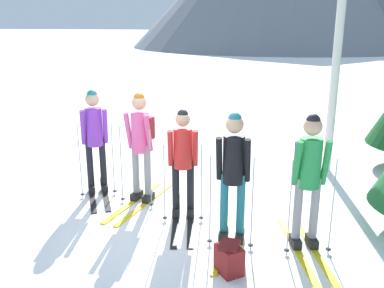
{
  "coord_description": "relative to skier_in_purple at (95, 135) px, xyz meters",
  "views": [
    {
      "loc": [
        2.08,
        -5.51,
        2.84
      ],
      "look_at": [
        0.24,
        0.43,
        1.05
      ],
      "focal_mm": 39.18,
      "sensor_mm": 36.0,
      "label": 1
    }
  ],
  "objects": [
    {
      "name": "ground_plane",
      "position": [
        1.52,
        -0.53,
        -1.03
      ],
      "size": [
        400.0,
        400.0,
        0.0
      ],
      "primitive_type": "plane",
      "color": "white"
    },
    {
      "name": "skier_in_purple",
      "position": [
        0.0,
        0.0,
        0.0
      ],
      "size": [
        1.1,
        1.49,
        1.8
      ],
      "color": "black",
      "rests_on": "ground"
    },
    {
      "name": "skier_in_pink",
      "position": [
        0.9,
        -0.12,
        0.0
      ],
      "size": [
        0.61,
        1.81,
        1.82
      ],
      "color": "yellow",
      "rests_on": "ground"
    },
    {
      "name": "skier_in_red",
      "position": [
        1.73,
        -0.46,
        -0.1
      ],
      "size": [
        0.83,
        1.8,
        1.67
      ],
      "color": "black",
      "rests_on": "ground"
    },
    {
      "name": "skier_in_black",
      "position": [
        2.59,
        -0.98,
        -0.02
      ],
      "size": [
        0.61,
        1.61,
        1.78
      ],
      "color": "yellow",
      "rests_on": "ground"
    },
    {
      "name": "skier_in_green",
      "position": [
        3.53,
        -0.86,
        -0.01
      ],
      "size": [
        0.9,
        1.79,
        1.79
      ],
      "color": "yellow",
      "rests_on": "ground"
    },
    {
      "name": "birch_tree_slender",
      "position": [
        3.83,
        2.36,
        1.05
      ],
      "size": [
        0.37,
        1.24,
        4.06
      ],
      "color": "silver",
      "rests_on": "ground"
    },
    {
      "name": "backpack_on_snow_front",
      "position": [
        2.73,
        -1.75,
        -0.84
      ],
      "size": [
        0.39,
        0.4,
        0.38
      ],
      "color": "maroon",
      "rests_on": "ground"
    }
  ]
}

